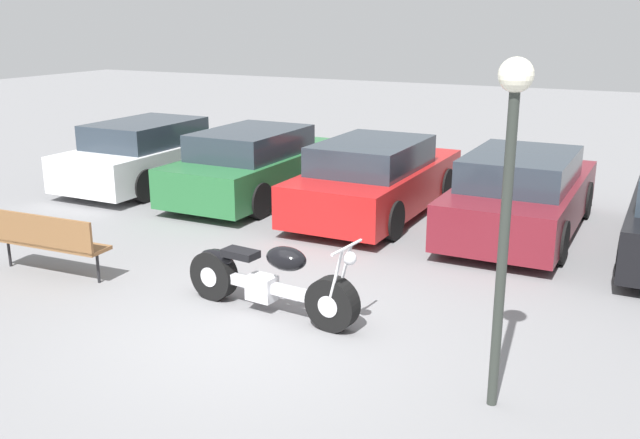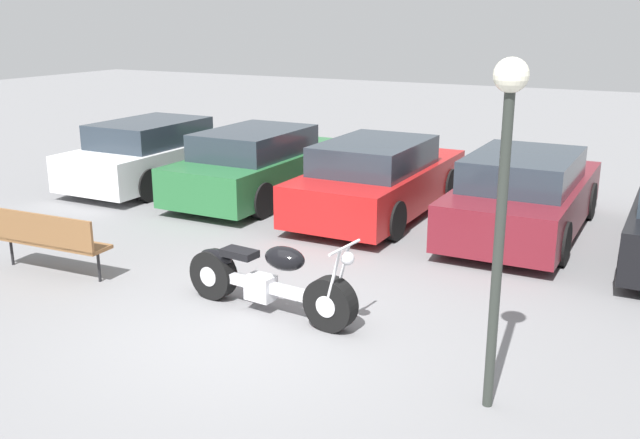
# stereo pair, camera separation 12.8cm
# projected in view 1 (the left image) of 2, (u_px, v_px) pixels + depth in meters

# --- Properties ---
(ground_plane) EXTENTS (60.00, 60.00, 0.00)m
(ground_plane) POSITION_uv_depth(u_px,v_px,m) (249.00, 332.00, 8.00)
(ground_plane) COLOR slate
(motorcycle) EXTENTS (2.36, 0.69, 1.03)m
(motorcycle) POSITION_uv_depth(u_px,v_px,m) (268.00, 281.00, 8.42)
(motorcycle) COLOR black
(motorcycle) RESTS_ON ground_plane
(parked_car_white) EXTENTS (1.84, 4.37, 1.35)m
(parked_car_white) POSITION_uv_depth(u_px,v_px,m) (153.00, 154.00, 14.86)
(parked_car_white) COLOR white
(parked_car_white) RESTS_ON ground_plane
(parked_car_green) EXTENTS (1.84, 4.37, 1.35)m
(parked_car_green) POSITION_uv_depth(u_px,v_px,m) (257.00, 165.00, 13.78)
(parked_car_green) COLOR #286B38
(parked_car_green) RESTS_ON ground_plane
(parked_car_red) EXTENTS (1.84, 4.37, 1.35)m
(parked_car_red) POSITION_uv_depth(u_px,v_px,m) (376.00, 179.00, 12.58)
(parked_car_red) COLOR red
(parked_car_red) RESTS_ON ground_plane
(parked_car_maroon) EXTENTS (1.84, 4.37, 1.35)m
(parked_car_maroon) POSITION_uv_depth(u_px,v_px,m) (521.00, 194.00, 11.49)
(parked_car_maroon) COLOR maroon
(parked_car_maroon) RESTS_ON ground_plane
(park_bench) EXTENTS (1.80, 0.49, 0.89)m
(park_bench) POSITION_uv_depth(u_px,v_px,m) (45.00, 238.00, 9.57)
(park_bench) COLOR brown
(park_bench) RESTS_ON ground_plane
(lamp_post) EXTENTS (0.29, 0.29, 3.11)m
(lamp_post) POSITION_uv_depth(u_px,v_px,m) (509.00, 167.00, 5.91)
(lamp_post) COLOR #2D332D
(lamp_post) RESTS_ON ground_plane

